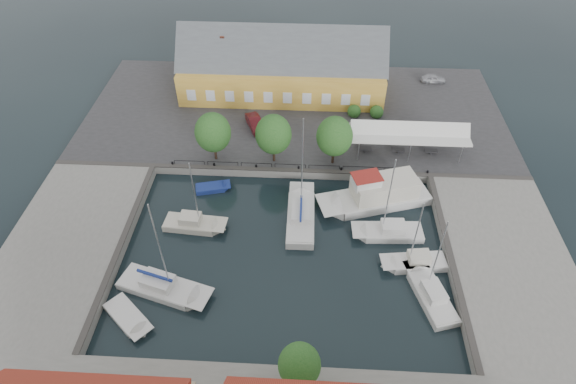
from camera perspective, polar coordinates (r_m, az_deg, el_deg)
The scene contains 19 objects.
ground at distance 49.78m, azimuth -0.37°, elevation -5.95°, with size 140.00×140.00×0.00m, color black.
north_quay at distance 66.94m, azimuth 0.79°, elevation 9.25°, with size 56.00×26.00×1.00m, color #2D2D30.
west_quay at distance 53.75m, azimuth -24.76°, elevation -5.71°, with size 12.00×24.00×1.00m, color slate.
east_quay at distance 52.01m, azimuth 24.70°, elevation -7.68°, with size 12.00×24.00×1.00m, color slate.
quay_edge_fittings at distance 52.29m, azimuth -0.05°, elevation -1.28°, with size 56.00×24.72×0.40m.
warehouse at distance 69.65m, azimuth -1.18°, elevation 14.44°, with size 28.56×14.00×9.55m.
tent_canopy at distance 59.30m, azimuth 14.19°, elevation 6.63°, with size 14.00×4.00×2.83m.
quay_trees at distance 55.52m, azimuth -1.74°, elevation 6.85°, with size 18.20×4.20×6.30m.
car_silver at distance 75.99m, azimuth 16.83°, elevation 12.74°, with size 1.43×3.55×1.21m, color #A9ABB1.
car_red at distance 63.03m, azimuth -3.92°, elevation 8.14°, with size 1.55×4.46×1.47m, color #541318.
center_sailboat at distance 51.78m, azimuth 1.53°, elevation -2.93°, with size 2.92×9.54×12.92m.
trawler at distance 54.12m, azimuth 10.64°, elevation -0.41°, with size 13.05×7.27×5.00m.
east_boat_a at distance 51.36m, azimuth 11.87°, elevation -4.77°, with size 7.57×2.81×10.66m.
east_boat_b at distance 49.23m, azimuth 14.79°, elevation -8.18°, with size 6.65×2.87×9.11m.
east_boat_c at distance 47.26m, azimuth 16.52°, elevation -11.64°, with size 4.44×7.86×9.84m.
west_boat_b at distance 52.01m, azimuth -11.09°, elevation -3.86°, with size 6.87×2.82×9.39m.
west_boat_d at distance 47.31m, azimuth -14.61°, elevation -10.97°, with size 9.41×5.21×12.10m.
launch_sw at distance 46.49m, azimuth -18.42°, elevation -13.97°, with size 5.32×5.03×0.98m.
launch_nw at distance 56.09m, azimuth -8.93°, elevation 0.41°, with size 4.22×2.47×0.88m.
Camera 1 is at (2.09, -32.85, 37.34)m, focal length 30.00 mm.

